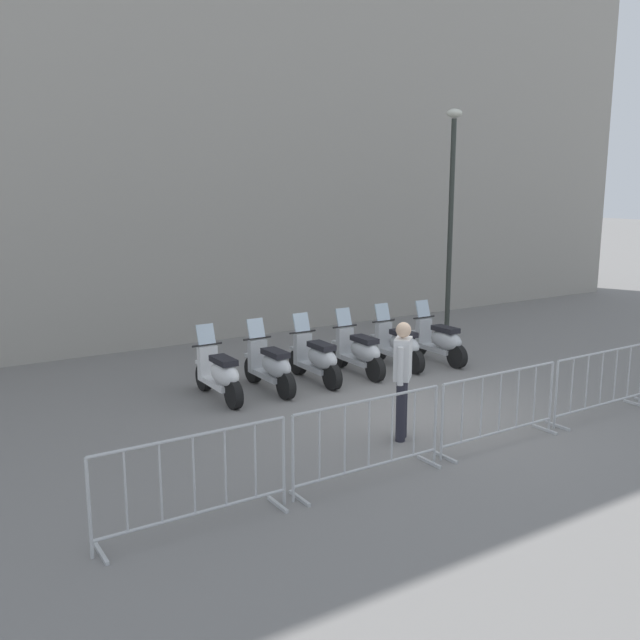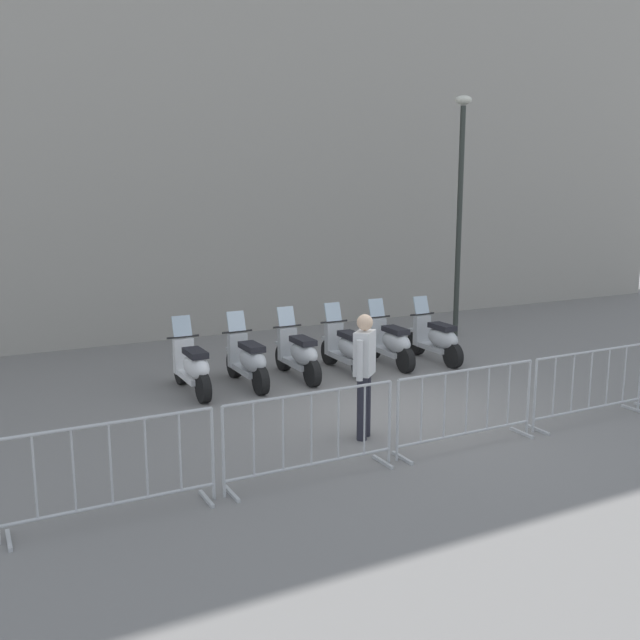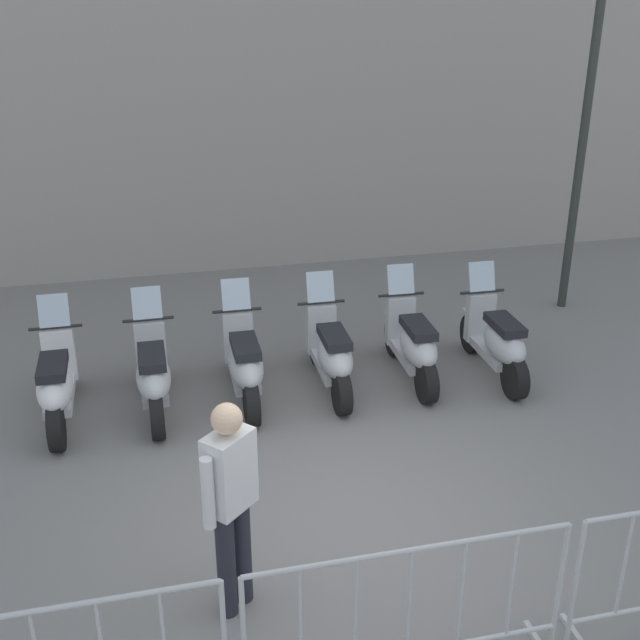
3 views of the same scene
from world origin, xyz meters
TOP-DOWN VIEW (x-y plane):
  - ground_plane at (0.00, 0.00)m, footprint 120.00×120.00m
  - building_facade at (-1.22, 7.85)m, footprint 28.04×6.69m
  - motorcycle_0 at (-2.80, 1.94)m, footprint 0.63×1.72m
  - motorcycle_1 at (-1.82, 2.09)m, footprint 0.63×1.72m
  - motorcycle_2 at (-0.86, 2.27)m, footprint 0.61×1.72m
  - motorcycle_3 at (0.12, 2.43)m, footprint 0.61×1.72m
  - motorcycle_4 at (1.09, 2.61)m, footprint 0.60×1.72m
  - motorcycle_5 at (2.09, 2.62)m, footprint 0.61×1.72m
  - barrier_segment_0 at (-4.28, -2.36)m, footprint 2.19×0.75m
  - barrier_segment_1 at (-2.01, -2.00)m, footprint 2.19×0.75m
  - barrier_segment_2 at (0.26, -1.65)m, footprint 2.19×0.75m
  - barrier_segment_3 at (2.53, -1.29)m, footprint 2.19×0.75m
  - street_lamp at (3.69, 4.71)m, footprint 0.36×0.36m
  - officer_near_row_end at (-0.90, -0.91)m, footprint 0.40×0.45m

SIDE VIEW (x-z plane):
  - ground_plane at x=0.00m, z-range 0.00..0.00m
  - motorcycle_0 at x=-2.80m, z-range -0.16..1.07m
  - motorcycle_1 at x=-1.82m, z-range -0.16..1.07m
  - motorcycle_2 at x=-0.86m, z-range -0.16..1.07m
  - motorcycle_3 at x=0.12m, z-range -0.16..1.07m
  - motorcycle_4 at x=1.09m, z-range -0.16..1.07m
  - motorcycle_5 at x=2.09m, z-range -0.16..1.07m
  - barrier_segment_0 at x=-4.28m, z-range -0.01..1.06m
  - barrier_segment_1 at x=-2.01m, z-range -0.01..1.06m
  - barrier_segment_2 at x=0.26m, z-range -0.01..1.06m
  - barrier_segment_3 at x=2.53m, z-range -0.01..1.06m
  - officer_near_row_end at x=-0.90m, z-range 0.12..1.85m
  - street_lamp at x=3.69m, z-range 0.59..5.98m
  - building_facade at x=-1.22m, z-range 0.00..11.05m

